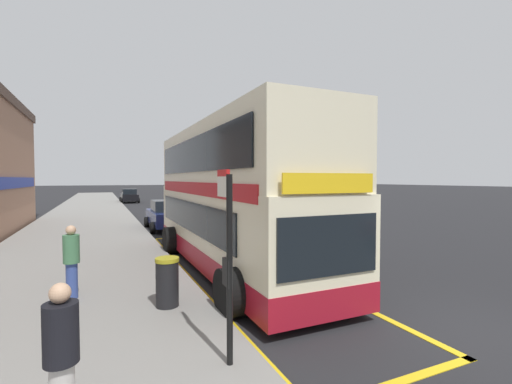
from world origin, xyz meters
The scene contains 11 objects.
ground_plane centered at (0.00, 32.00, 0.00)m, with size 260.00×260.00×0.00m, color black.
pavement_near centered at (-7.00, 32.00, 0.07)m, with size 6.00×76.00×0.14m, color gray.
double_decker_bus centered at (-2.46, 6.34, 2.06)m, with size 3.16×10.30×4.40m.
bus_bay_markings centered at (-2.46, 6.07, 0.01)m, with size 3.07×13.15×0.01m.
bus_stop_sign centered at (-4.52, 0.82, 1.77)m, with size 0.09×0.51×2.79m.
parked_car_black_far centered at (-3.06, 39.36, 0.80)m, with size 2.09×4.20×1.62m.
parked_car_white_across centered at (4.81, 42.95, 0.80)m, with size 2.09×4.20×1.62m.
parked_car_navy_ahead centered at (-2.83, 15.55, 0.80)m, with size 2.09×4.20×1.62m.
pedestrian_waiting_near_sign centered at (-6.56, 0.14, 1.01)m, with size 0.34×0.34×1.60m.
pedestrian_further_back centered at (-6.78, 4.76, 1.02)m, with size 0.34×0.34×1.63m.
litter_bin centered at (-4.93, 3.40, 0.65)m, with size 0.49×0.49×1.02m.
Camera 1 is at (-6.17, -3.82, 2.80)m, focal length 24.16 mm.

